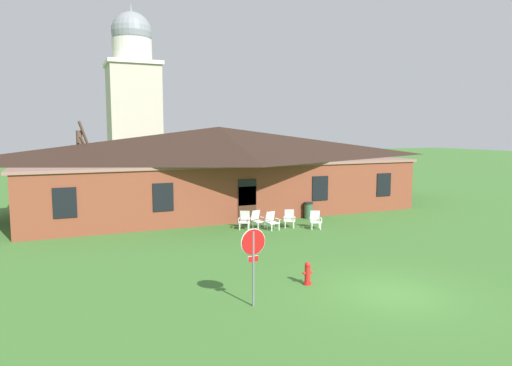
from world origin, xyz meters
TOP-DOWN VIEW (x-y plane):
  - ground_plane at (0.00, 0.00)m, footprint 200.00×200.00m
  - brick_building at (-0.00, 17.62)m, footprint 25.08×10.40m
  - dome_tower at (-2.87, 35.41)m, footprint 5.18×5.18m
  - stop_sign at (-4.58, 0.82)m, footprint 0.80×0.11m
  - lawn_chair_by_porch at (-0.75, 11.13)m, footprint 0.82×0.85m
  - lawn_chair_near_door at (-0.05, 11.01)m, footprint 0.74×0.78m
  - lawn_chair_left_end at (0.51, 10.36)m, footprint 0.69×0.73m
  - lawn_chair_middle at (1.66, 10.55)m, footprint 0.80×0.84m
  - lawn_chair_right_end at (2.78, 9.66)m, footprint 0.78×0.83m
  - bare_tree_beside_building at (-8.63, 18.28)m, footprint 1.63×1.64m
  - fire_hydrant at (-2.10, 1.90)m, footprint 0.36×0.28m
  - trash_bin at (3.86, 12.32)m, footprint 0.56×0.56m

SIDE VIEW (x-z plane):
  - ground_plane at x=0.00m, z-range 0.00..0.00m
  - fire_hydrant at x=-2.10m, z-range -0.02..0.77m
  - trash_bin at x=3.86m, z-range 0.01..0.99m
  - lawn_chair_by_porch at x=-0.75m, z-range 0.02..0.98m
  - lawn_chair_near_door at x=-0.05m, z-range 0.02..0.98m
  - lawn_chair_left_end at x=0.51m, z-range 0.02..0.98m
  - lawn_chair_middle at x=1.66m, z-range 0.02..0.98m
  - lawn_chair_right_end at x=2.78m, z-range 0.02..0.98m
  - stop_sign at x=-4.58m, z-range 0.49..2.87m
  - brick_building at x=0.00m, z-range 0.05..5.59m
  - bare_tree_beside_building at x=-8.63m, z-range -0.06..5.80m
  - dome_tower at x=-2.87m, z-range -0.82..16.82m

